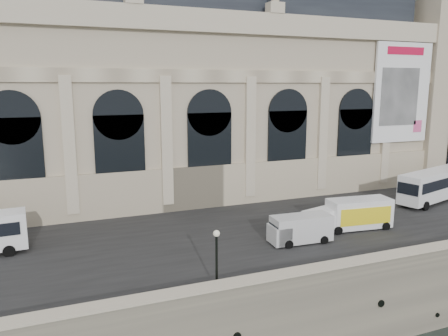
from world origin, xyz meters
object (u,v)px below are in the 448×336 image
object	(u,v)px
van_b	(298,229)
box_truck	(355,214)
bus_right	(436,184)
van_c	(323,220)
lamp_left	(217,261)

from	to	relation	value
van_b	box_truck	xyz separation A→B (m)	(7.31, 1.31, 0.23)
bus_right	van_c	distance (m)	19.87
bus_right	box_truck	world-z (taller)	bus_right
van_c	van_b	bearing A→B (deg)	-155.81
bus_right	lamp_left	xyz separation A→B (m)	(-33.32, -12.34, 0.02)
bus_right	van_c	xyz separation A→B (m)	(-19.33, -4.49, -1.03)
box_truck	van_b	bearing A→B (deg)	-169.83
bus_right	box_truck	size ratio (longest dim) A/B	1.73
van_b	van_c	distance (m)	4.25
van_b	lamp_left	xyz separation A→B (m)	(-10.11, -6.11, 0.91)
box_truck	lamp_left	distance (m)	18.94
van_c	lamp_left	world-z (taller)	lamp_left
box_truck	lamp_left	world-z (taller)	lamp_left
van_b	lamp_left	distance (m)	11.85
bus_right	van_c	bearing A→B (deg)	-166.93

